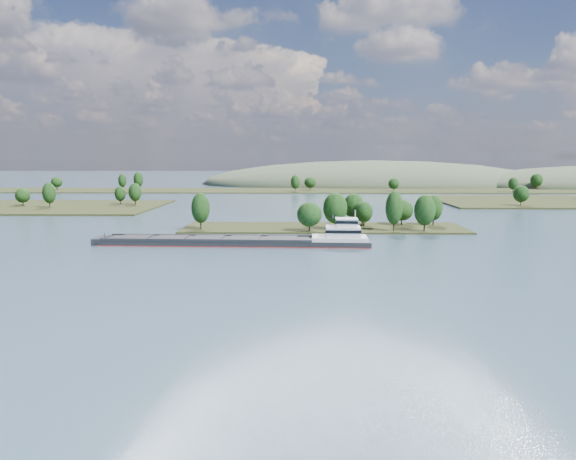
{
  "coord_description": "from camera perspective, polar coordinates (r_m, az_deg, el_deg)",
  "views": [
    {
      "loc": [
        -8.3,
        -19.67,
        25.7
      ],
      "look_at": [
        -11.63,
        130.0,
        6.0
      ],
      "focal_mm": 35.0,
      "sensor_mm": 36.0,
      "label": 1
    }
  ],
  "objects": [
    {
      "name": "back_shoreline",
      "position": [
        420.52,
        3.52,
        4.06
      ],
      "size": [
        900.0,
        60.0,
        15.08
      ],
      "color": "black",
      "rests_on": "ground"
    },
    {
      "name": "cargo_barge",
      "position": [
        164.36,
        -3.72,
        -1.03
      ],
      "size": [
        81.24,
        12.88,
        10.95
      ],
      "color": "black",
      "rests_on": "ground"
    },
    {
      "name": "ground",
      "position": [
        142.25,
        4.6,
        -2.94
      ],
      "size": [
        1800.0,
        1800.0,
        0.0
      ],
      "primitive_type": "plane",
      "color": "#324458",
      "rests_on": "ground"
    },
    {
      "name": "tree_island",
      "position": [
        200.2,
        5.57,
        1.27
      ],
      "size": [
        100.0,
        31.92,
        14.83
      ],
      "color": "black",
      "rests_on": "ground"
    },
    {
      "name": "hill_west",
      "position": [
        524.77,
        8.78,
        4.6
      ],
      "size": [
        320.0,
        160.0,
        44.0
      ],
      "primitive_type": "ellipsoid",
      "color": "#3B4630",
      "rests_on": "ground"
    }
  ]
}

